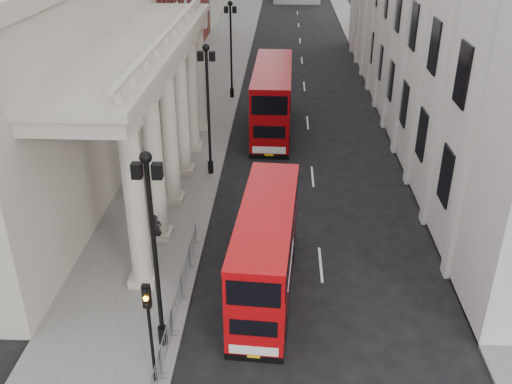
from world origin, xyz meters
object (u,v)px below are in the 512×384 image
traffic_light (149,317)px  pedestrian_b (165,166)px  lamp_post_mid (208,102)px  lamp_post_north (231,43)px  lamp_post_south (154,241)px  bus_far (272,98)px  pedestrian_a (156,229)px  pedestrian_c (153,174)px  bus_near (266,248)px

traffic_light → pedestrian_b: traffic_light is taller
lamp_post_mid → lamp_post_north: same height
lamp_post_south → pedestrian_b: size_ratio=4.64×
lamp_post_south → bus_far: 24.66m
lamp_post_north → pedestrian_a: lamp_post_north is taller
pedestrian_b → bus_far: bearing=-132.2°
pedestrian_b → pedestrian_c: size_ratio=1.11×
lamp_post_mid → pedestrian_a: lamp_post_mid is taller
traffic_light → lamp_post_mid: bearing=90.3°
lamp_post_mid → pedestrian_b: size_ratio=4.64×
bus_far → pedestrian_b: size_ratio=6.40×
bus_near → pedestrian_c: (-7.27, 9.90, -1.24)m
traffic_light → bus_near: (3.88, 6.00, -0.94)m
lamp_post_north → bus_near: 28.44m
bus_far → pedestrian_a: size_ratio=7.36×
bus_far → pedestrian_c: bearing=-123.5°
lamp_post_north → traffic_light: size_ratio=1.93×
lamp_post_south → bus_near: bearing=45.0°
bus_near → pedestrian_a: (-5.75, 3.48, -1.27)m
lamp_post_mid → pedestrian_a: bearing=-101.7°
lamp_post_north → bus_near: lamp_post_north is taller
pedestrian_c → traffic_light: bearing=-51.0°
lamp_post_south → lamp_post_mid: same height
traffic_light → pedestrian_a: (-1.87, 9.48, -2.21)m
lamp_post_mid → pedestrian_b: lamp_post_mid is taller
bus_far → pedestrian_a: bus_far is taller
pedestrian_a → pedestrian_b: 7.49m
traffic_light → pedestrian_b: 17.27m
lamp_post_south → bus_far: lamp_post_south is taller
traffic_light → bus_near: traffic_light is taller
lamp_post_south → lamp_post_north: size_ratio=1.00×
pedestrian_b → pedestrian_c: pedestrian_b is taller
bus_far → pedestrian_c: 12.67m
bus_far → pedestrian_c: size_ratio=7.09×
lamp_post_south → bus_near: (3.98, 3.98, -2.75)m
lamp_post_mid → lamp_post_south: bearing=-90.0°
bus_far → lamp_post_mid: bearing=-113.8°
traffic_light → pedestrian_b: bearing=99.6°
bus_near → bus_far: bus_far is taller
traffic_light → pedestrian_a: 9.91m
pedestrian_b → bus_near: bearing=114.4°
lamp_post_mid → traffic_light: size_ratio=1.93×
pedestrian_c → bus_near: bearing=-26.8°
lamp_post_mid → pedestrian_a: 9.60m
pedestrian_a → pedestrian_c: (-1.53, 6.42, 0.03)m
pedestrian_a → lamp_post_mid: bearing=67.0°
lamp_post_south → pedestrian_a: (-1.77, 7.46, -4.01)m
lamp_post_north → bus_near: (3.98, -28.02, -2.75)m
pedestrian_a → traffic_light: bearing=-90.1°
traffic_light → bus_far: 26.53m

